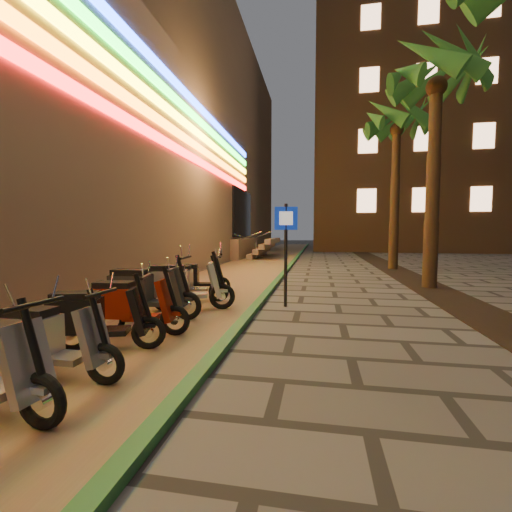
% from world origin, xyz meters
% --- Properties ---
extents(ground, '(120.00, 120.00, 0.00)m').
position_xyz_m(ground, '(0.00, 0.00, 0.00)').
color(ground, '#474442').
rests_on(ground, ground).
extents(parking_strip, '(3.40, 60.00, 0.01)m').
position_xyz_m(parking_strip, '(-2.60, 10.00, 0.01)').
color(parking_strip, '#8C7251').
rests_on(parking_strip, ground).
extents(green_curb, '(0.18, 60.00, 0.10)m').
position_xyz_m(green_curb, '(-0.90, 10.00, 0.05)').
color(green_curb, '#286C34').
rests_on(green_curb, ground).
extents(planting_strip, '(1.20, 40.00, 0.02)m').
position_xyz_m(planting_strip, '(3.60, 5.00, 0.01)').
color(planting_strip, black).
rests_on(planting_strip, ground).
extents(apartment_block, '(18.00, 16.06, 25.00)m').
position_xyz_m(apartment_block, '(9.00, 32.00, 12.50)').
color(apartment_block, brown).
rests_on(apartment_block, ground).
extents(palm_c, '(2.97, 3.02, 6.91)m').
position_xyz_m(palm_c, '(3.60, 7.00, 5.73)').
color(palm_c, '#472D19').
rests_on(palm_c, ground).
extents(palm_d, '(2.97, 3.02, 7.16)m').
position_xyz_m(palm_d, '(3.60, 12.00, 5.94)').
color(palm_d, '#472D19').
rests_on(palm_d, ground).
extents(pedestrian_sign, '(0.49, 0.11, 2.24)m').
position_xyz_m(pedestrian_sign, '(-0.30, 3.75, 1.45)').
color(pedestrian_sign, black).
rests_on(pedestrian_sign, ground).
extents(scooter_4, '(1.47, 0.52, 1.04)m').
position_xyz_m(scooter_4, '(-2.54, -0.43, 0.45)').
color(scooter_4, black).
rests_on(scooter_4, ground).
extents(scooter_5, '(1.52, 0.78, 1.08)m').
position_xyz_m(scooter_5, '(-2.61, 0.48, 0.47)').
color(scooter_5, black).
rests_on(scooter_5, ground).
extents(scooter_6, '(1.57, 0.58, 1.10)m').
position_xyz_m(scooter_6, '(-2.56, 1.27, 0.48)').
color(scooter_6, black).
rests_on(scooter_6, ground).
extents(scooter_7, '(1.74, 0.61, 1.22)m').
position_xyz_m(scooter_7, '(-2.80, 2.21, 0.53)').
color(scooter_7, black).
rests_on(scooter_7, ground).
extents(scooter_8, '(1.74, 0.93, 1.24)m').
position_xyz_m(scooter_8, '(-2.39, 2.99, 0.54)').
color(scooter_8, black).
rests_on(scooter_8, ground).
extents(scooter_9, '(1.56, 0.59, 1.09)m').
position_xyz_m(scooter_9, '(-2.62, 3.92, 0.48)').
color(scooter_9, black).
rests_on(scooter_9, ground).
extents(scooter_10, '(1.47, 0.66, 1.03)m').
position_xyz_m(scooter_10, '(-2.77, 4.79, 0.45)').
color(scooter_10, black).
rests_on(scooter_10, ground).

